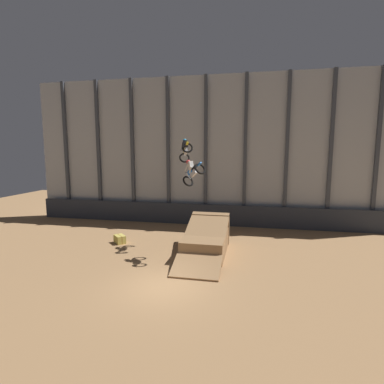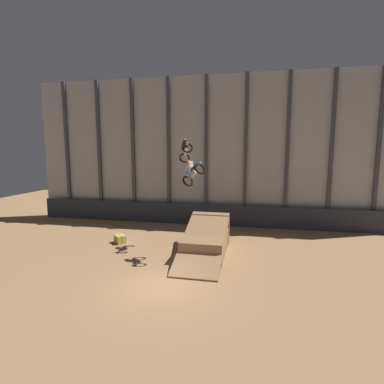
% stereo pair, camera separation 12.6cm
% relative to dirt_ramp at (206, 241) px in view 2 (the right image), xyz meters
% --- Properties ---
extents(ground_plane, '(60.00, 60.00, 0.00)m').
position_rel_dirt_ramp_xyz_m(ground_plane, '(-1.26, -5.34, -0.75)').
color(ground_plane, '#9E754C').
extents(arena_back_wall, '(32.00, 0.40, 12.84)m').
position_rel_dirt_ramp_xyz_m(arena_back_wall, '(-1.26, 7.63, 5.67)').
color(arena_back_wall, '#ADB2B7').
rests_on(arena_back_wall, ground_plane).
extents(lower_barrier, '(31.36, 0.20, 1.83)m').
position_rel_dirt_ramp_xyz_m(lower_barrier, '(-1.26, 7.00, 0.16)').
color(lower_barrier, '#2D333D').
rests_on(lower_barrier, ground_plane).
extents(dirt_ramp, '(2.60, 6.56, 2.27)m').
position_rel_dirt_ramp_xyz_m(dirt_ramp, '(0.00, 0.00, 0.00)').
color(dirt_ramp, '#966F48').
rests_on(dirt_ramp, ground_plane).
extents(rider_bike_left_air, '(1.30, 1.83, 1.67)m').
position_rel_dirt_ramp_xyz_m(rider_bike_left_air, '(-1.62, 1.18, 5.79)').
color(rider_bike_left_air, black).
extents(rider_bike_right_air, '(1.73, 1.64, 1.67)m').
position_rel_dirt_ramp_xyz_m(rider_bike_right_air, '(-0.67, -1.11, 4.50)').
color(rider_bike_right_air, black).
extents(hay_bale_trackside, '(1.06, 1.06, 0.57)m').
position_rel_dirt_ramp_xyz_m(hay_bale_trackside, '(-6.28, 0.61, -0.47)').
color(hay_bale_trackside, '#CCB751').
rests_on(hay_bale_trackside, ground_plane).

